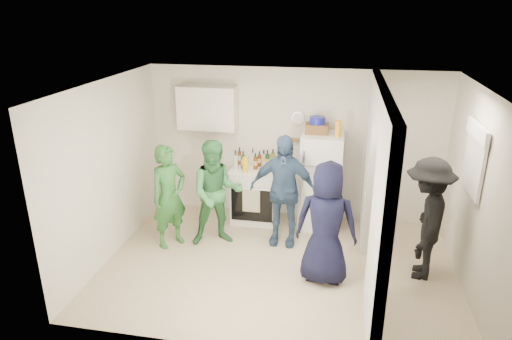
{
  "coord_description": "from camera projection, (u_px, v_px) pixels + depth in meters",
  "views": [
    {
      "loc": [
        0.72,
        -5.47,
        3.46
      ],
      "look_at": [
        -0.39,
        0.4,
        1.25
      ],
      "focal_mm": 32.0,
      "sensor_mm": 36.0,
      "label": 1
    }
  ],
  "objects": [
    {
      "name": "bottle_d",
      "position": [
        255.0,
        161.0,
        7.31
      ],
      "size": [
        0.07,
        0.07,
        0.27
      ],
      "primitive_type": "cylinder",
      "color": "#5E3310",
      "rests_on": "stove"
    },
    {
      "name": "bottle_c",
      "position": [
        253.0,
        157.0,
        7.51
      ],
      "size": [
        0.06,
        0.06,
        0.28
      ],
      "primitive_type": "cylinder",
      "color": "#B7BEC6",
      "rests_on": "stove"
    },
    {
      "name": "wicker_basket",
      "position": [
        317.0,
        129.0,
        7.01
      ],
      "size": [
        0.35,
        0.25,
        0.15
      ],
      "primitive_type": "cube",
      "color": "brown",
      "rests_on": "fridge"
    },
    {
      "name": "person_green_center",
      "position": [
        217.0,
        193.0,
        6.71
      ],
      "size": [
        0.95,
        0.84,
        1.61
      ],
      "primitive_type": "imported",
      "rotation": [
        0.0,
        0.0,
        0.35
      ],
      "color": "#337442",
      "rests_on": "floor"
    },
    {
      "name": "bottle_a",
      "position": [
        240.0,
        156.0,
        7.52
      ],
      "size": [
        0.06,
        0.06,
        0.3
      ],
      "primitive_type": "cylinder",
      "color": "#593811",
      "rests_on": "stove"
    },
    {
      "name": "wall_clock",
      "position": [
        298.0,
        118.0,
        7.31
      ],
      "size": [
        0.22,
        0.02,
        0.22
      ],
      "primitive_type": "cylinder",
      "rotation": [
        1.57,
        0.0,
        0.0
      ],
      "color": "white",
      "rests_on": "wall_back"
    },
    {
      "name": "wall_back",
      "position": [
        294.0,
        145.0,
        7.49
      ],
      "size": [
        4.8,
        0.0,
        4.8
      ],
      "primitive_type": "plane",
      "rotation": [
        1.57,
        0.0,
        0.0
      ],
      "color": "silver",
      "rests_on": "floor"
    },
    {
      "name": "ceiling",
      "position": [
        282.0,
        86.0,
        5.49
      ],
      "size": [
        4.8,
        4.8,
        0.0
      ],
      "primitive_type": "plane",
      "rotation": [
        3.14,
        0.0,
        0.0
      ],
      "color": "white",
      "rests_on": "wall_back"
    },
    {
      "name": "wall_left",
      "position": [
        109.0,
        171.0,
        6.34
      ],
      "size": [
        0.0,
        3.4,
        3.4
      ],
      "primitive_type": "plane",
      "rotation": [
        1.57,
        0.0,
        1.57
      ],
      "color": "silver",
      "rests_on": "floor"
    },
    {
      "name": "bottle_f",
      "position": [
        267.0,
        159.0,
        7.34
      ],
      "size": [
        0.07,
        0.07,
        0.31
      ],
      "primitive_type": "cylinder",
      "color": "#163C15",
      "rests_on": "stove"
    },
    {
      "name": "wall_right",
      "position": [
        477.0,
        196.0,
        5.51
      ],
      "size": [
        0.0,
        3.4,
        3.4
      ],
      "primitive_type": "plane",
      "rotation": [
        1.57,
        0.0,
        -1.57
      ],
      "color": "silver",
      "rests_on": "floor"
    },
    {
      "name": "person_denim",
      "position": [
        283.0,
        190.0,
        6.71
      ],
      "size": [
        1.01,
        0.45,
        1.7
      ],
      "primitive_type": "imported",
      "rotation": [
        0.0,
        0.0,
        -0.04
      ],
      "color": "#324E6E",
      "rests_on": "floor"
    },
    {
      "name": "person_green_left",
      "position": [
        169.0,
        197.0,
        6.66
      ],
      "size": [
        0.64,
        0.68,
        1.56
      ],
      "primitive_type": "imported",
      "rotation": [
        0.0,
        0.0,
        0.93
      ],
      "color": "#31712D",
      "rests_on": "floor"
    },
    {
      "name": "partition_header",
      "position": [
        383.0,
        107.0,
        5.35
      ],
      "size": [
        0.12,
        1.0,
        0.4
      ],
      "primitive_type": "cube",
      "color": "silver",
      "rests_on": "partition_pier_back"
    },
    {
      "name": "partition_pier_back",
      "position": [
        371.0,
        161.0,
        6.73
      ],
      "size": [
        0.12,
        1.2,
        2.5
      ],
      "primitive_type": "cube",
      "color": "silver",
      "rests_on": "floor"
    },
    {
      "name": "bottle_g",
      "position": [
        273.0,
        158.0,
        7.46
      ],
      "size": [
        0.08,
        0.08,
        0.29
      ],
      "primitive_type": "cylinder",
      "color": "olive",
      "rests_on": "stove"
    },
    {
      "name": "wall_front",
      "position": [
        256.0,
        247.0,
        4.36
      ],
      "size": [
        4.8,
        0.0,
        4.8
      ],
      "primitive_type": "plane",
      "rotation": [
        -1.57,
        0.0,
        0.0
      ],
      "color": "silver",
      "rests_on": "floor"
    },
    {
      "name": "upper_cabinet",
      "position": [
        208.0,
        108.0,
        7.36
      ],
      "size": [
        0.95,
        0.34,
        0.7
      ],
      "primitive_type": "cube",
      "color": "silver",
      "rests_on": "wall_back"
    },
    {
      "name": "bottle_b",
      "position": [
        243.0,
        160.0,
        7.32
      ],
      "size": [
        0.07,
        0.07,
        0.3
      ],
      "primitive_type": "cylinder",
      "color": "#194C19",
      "rests_on": "stove"
    },
    {
      "name": "yellow_cup_stack_top",
      "position": [
        338.0,
        129.0,
        6.8
      ],
      "size": [
        0.09,
        0.09,
        0.25
      ],
      "primitive_type": "cylinder",
      "color": "#FFA715",
      "rests_on": "fridge"
    },
    {
      "name": "partition_pier_front",
      "position": [
        380.0,
        229.0,
        4.7
      ],
      "size": [
        0.12,
        1.2,
        2.5
      ],
      "primitive_type": "cube",
      "color": "silver",
      "rests_on": "floor"
    },
    {
      "name": "bottle_i",
      "position": [
        259.0,
        159.0,
        7.44
      ],
      "size": [
        0.06,
        0.06,
        0.26
      ],
      "primitive_type": "cylinder",
      "color": "#562D0E",
      "rests_on": "stove"
    },
    {
      "name": "floor",
      "position": [
        278.0,
        265.0,
        6.36
      ],
      "size": [
        4.8,
        4.8,
        0.0
      ],
      "primitive_type": "plane",
      "color": "#C1AF88",
      "rests_on": "ground"
    },
    {
      "name": "person_nook",
      "position": [
        426.0,
        219.0,
        5.88
      ],
      "size": [
        0.81,
        1.17,
        1.65
      ],
      "primitive_type": "imported",
      "rotation": [
        0.0,
        0.0,
        -1.77
      ],
      "color": "black",
      "rests_on": "floor"
    },
    {
      "name": "spice_shelf",
      "position": [
        294.0,
        140.0,
        7.41
      ],
      "size": [
        0.35,
        0.08,
        0.03
      ],
      "primitive_type": "cube",
      "color": "olive",
      "rests_on": "wall_back"
    },
    {
      "name": "blue_bowl",
      "position": [
        317.0,
        120.0,
        6.97
      ],
      "size": [
        0.24,
        0.24,
        0.11
      ],
      "primitive_type": "cylinder",
      "color": "#151995",
      "rests_on": "wicker_basket"
    },
    {
      "name": "nook_window",
      "position": [
        476.0,
        159.0,
        5.56
      ],
      "size": [
        0.03,
        0.7,
        0.8
      ],
      "primitive_type": "cube",
      "color": "black",
      "rests_on": "wall_right"
    },
    {
      "name": "yellow_cup_stack_stove",
      "position": [
        245.0,
        165.0,
        7.18
      ],
      "size": [
        0.09,
        0.09,
        0.25
      ],
      "primitive_type": "cylinder",
      "color": "yellow",
      "rests_on": "stove"
    },
    {
      "name": "fridge",
      "position": [
        321.0,
        181.0,
        7.24
      ],
      "size": [
        0.64,
        0.62,
        1.55
      ],
      "primitive_type": "cube",
      "color": "white",
      "rests_on": "floor"
    },
    {
      "name": "person_navy",
      "position": [
        326.0,
        224.0,
        5.77
      ],
      "size": [
        0.83,
        0.57,
        1.64
      ],
      "primitive_type": "imported",
      "rotation": [
        0.0,
        0.0,
        -3.21
      ],
      "color": "black",
      "rests_on": "floor"
    },
    {
      "name": "bottle_h",
      "position": [
        235.0,
        160.0,
        7.28
      ],
      "size": [
        0.06,
        0.06,
        0.33
      ],
      "primitive_type": "cylinder",
      "color": "silver",
      "rests_on": "stove"
    },
    {
      "name": "red_cup",
      "position": [
        267.0,
        170.0,
        7.16
      ],
      "size": [
        0.09,
        0.09,
        0.12
      ],
      "primitive_type": "cylinder",
      "color": "#B02B0B",
      "rests_on": "stove"
    },
    {
      "name": "stove",
      "position": [
        255.0,
        194.0,
        7.57
      ],
      "size": [
        0.77,
        0.64,
        0.92
      ],
      "primitive_type": "cube",
      "color": "white",
      "rests_on": "floor"
    },
    {
      "name": "nook_valance",
      "position": [
        477.0,
        132.0,
        5.44
      ],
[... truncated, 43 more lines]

